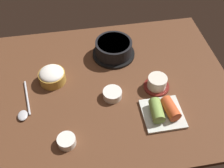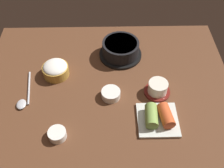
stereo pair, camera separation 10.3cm
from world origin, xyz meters
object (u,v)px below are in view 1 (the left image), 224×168
stone_pot (114,49)px  spoon (24,109)px  rice_bowl (52,76)px  banchan_cup_center (112,94)px  side_bowl_near (67,141)px  tea_cup_with_saucer (157,83)px  kimchi_plate (163,111)px

stone_pot → spoon: (-37.52, -23.89, -3.00)cm
rice_bowl → spoon: (-10.79, -12.85, -2.48)cm
banchan_cup_center → stone_pot: bearing=78.8°
stone_pot → banchan_cup_center: (-4.59, -23.12, -1.96)cm
stone_pot → side_bowl_near: stone_pot is taller
banchan_cup_center → tea_cup_with_saucer: bearing=5.4°
side_bowl_near → spoon: (-14.56, 16.29, -0.98)cm
banchan_cup_center → spoon: banchan_cup_center is taller
tea_cup_with_saucer → banchan_cup_center: (-17.91, -1.70, -0.89)cm
stone_pot → spoon: 44.58cm
stone_pot → kimchi_plate: (11.86, -34.44, -1.46)cm
stone_pot → spoon: stone_pot is taller
banchan_cup_center → spoon: (-32.93, -0.77, -1.05)cm
stone_pot → banchan_cup_center: bearing=-101.2°
tea_cup_with_saucer → side_bowl_near: size_ratio=1.62×
rice_bowl → spoon: rice_bowl is taller
stone_pot → tea_cup_with_saucer: stone_pot is taller
tea_cup_with_saucer → kimchi_plate: bearing=-96.4°
spoon → kimchi_plate: bearing=-12.1°
tea_cup_with_saucer → side_bowl_near: (-36.28, -18.76, -0.95)cm
tea_cup_with_saucer → banchan_cup_center: 18.01cm
rice_bowl → banchan_cup_center: (22.14, -12.08, -1.43)cm
kimchi_plate → side_bowl_near: bearing=-170.6°
stone_pot → kimchi_plate: stone_pot is taller
tea_cup_with_saucer → spoon: size_ratio=0.53×
banchan_cup_center → kimchi_plate: 19.97cm
stone_pot → kimchi_plate: bearing=-71.0°
rice_bowl → tea_cup_with_saucer: size_ratio=1.04×
rice_bowl → banchan_cup_center: rice_bowl is taller
tea_cup_with_saucer → stone_pot: bearing=121.9°
tea_cup_with_saucer → kimchi_plate: (-1.46, -13.02, -0.39)cm
spoon → tea_cup_with_saucer: bearing=2.8°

